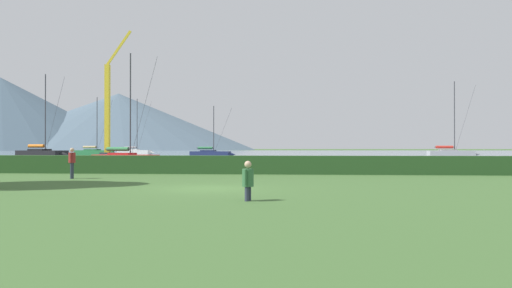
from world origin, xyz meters
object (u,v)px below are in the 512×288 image
sailboat_slip_5 (451,153)px  dock_crane (108,115)px  person_seated_viewer (248,179)px  person_standing_walker (72,160)px  sailboat_slip_0 (135,152)px  sailboat_slip_4 (42,154)px  sailboat_slip_3 (95,153)px  sailboat_slip_1 (211,154)px  sailboat_slip_7 (126,158)px

sailboat_slip_5 → dock_crane: (-58.50, 0.35, 6.68)m
person_seated_viewer → person_standing_walker: 14.37m
sailboat_slip_0 → dock_crane: 19.99m
sailboat_slip_4 → sailboat_slip_5: 64.49m
sailboat_slip_3 → person_seated_viewer: sailboat_slip_3 is taller
sailboat_slip_1 → dock_crane: 20.17m
sailboat_slip_0 → person_standing_walker: (22.46, -75.88, 0.29)m
sailboat_slip_0 → sailboat_slip_3: (-3.98, -11.51, 0.01)m
person_standing_walker → dock_crane: dock_crane is taller
sailboat_slip_4 → sailboat_slip_5: (63.15, 13.09, -0.05)m
person_standing_walker → dock_crane: size_ratio=0.07×
sailboat_slip_1 → dock_crane: dock_crane is taller
person_seated_viewer → sailboat_slip_3: bearing=130.7°
sailboat_slip_1 → sailboat_slip_3: sailboat_slip_3 is taller
sailboat_slip_7 → dock_crane: (-16.64, 36.98, 6.77)m
sailboat_slip_1 → sailboat_slip_4: 25.76m
sailboat_slip_4 → dock_crane: dock_crane is taller
person_standing_walker → sailboat_slip_5: bearing=45.6°
person_seated_viewer → person_standing_walker: size_ratio=0.76×
sailboat_slip_4 → sailboat_slip_5: sailboat_slip_5 is taller
sailboat_slip_0 → sailboat_slip_7: bearing=-67.7°
sailboat_slip_1 → sailboat_slip_5: 39.78m
sailboat_slip_7 → dock_crane: size_ratio=0.48×
sailboat_slip_0 → sailboat_slip_1: bearing=-42.4°
sailboat_slip_1 → sailboat_slip_4: bearing=-150.5°
sailboat_slip_4 → person_seated_viewer: 64.51m
sailboat_slip_3 → person_seated_viewer: bearing=-52.1°
sailboat_slip_1 → person_standing_walker: 54.36m
sailboat_slip_7 → person_standing_walker: size_ratio=6.49×
sailboat_slip_1 → sailboat_slip_5: size_ratio=0.68×
sailboat_slip_5 → person_seated_viewer: 71.95m
sailboat_slip_0 → sailboat_slip_1: (20.36, -21.56, -0.06)m
sailboat_slip_5 → person_standing_walker: bearing=-121.9°
sailboat_slip_4 → person_standing_walker: (25.55, -43.66, 0.21)m
sailboat_slip_3 → sailboat_slip_7: bearing=-51.9°
sailboat_slip_0 → sailboat_slip_5: (60.07, -19.12, 0.02)m
person_seated_viewer → sailboat_slip_4: bearing=138.2°
sailboat_slip_4 → sailboat_slip_7: (21.28, -23.54, -0.15)m
sailboat_slip_4 → person_standing_walker: bearing=-42.0°
sailboat_slip_3 → dock_crane: (5.55, -7.27, 6.68)m
sailboat_slip_7 → sailboat_slip_0: bearing=122.3°
sailboat_slip_3 → sailboat_slip_5: bearing=4.7°
sailboat_slip_0 → sailboat_slip_3: bearing=-104.9°
person_seated_viewer → sailboat_slip_5: bearing=82.1°
sailboat_slip_1 → person_standing_walker: bearing=-82.7°
person_seated_viewer → dock_crane: (-31.34, 66.98, 6.70)m
person_seated_viewer → sailboat_slip_0: bearing=125.3°
sailboat_slip_0 → dock_crane: (1.57, -18.77, 6.70)m
sailboat_slip_1 → sailboat_slip_3: 26.34m
sailboat_slip_3 → person_standing_walker: (26.45, -64.37, 0.27)m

